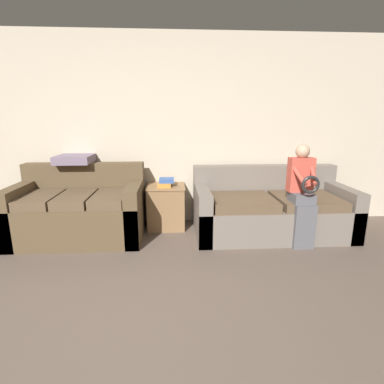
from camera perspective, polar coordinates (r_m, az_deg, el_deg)
The scene contains 7 objects.
wall_back at distance 4.21m, azimuth -7.44°, elevation 11.31°, with size 7.84×0.06×2.55m.
couch_main at distance 4.01m, azimuth 14.65°, elevation -3.33°, with size 1.94×0.96×0.83m.
couch_side at distance 3.96m, azimuth -20.49°, elevation -3.48°, with size 1.53×0.90×0.89m.
child_left_seated at distance 3.65m, azimuth 20.28°, elevation 0.06°, with size 0.28×0.37×1.17m.
side_shelf at distance 4.08m, azimuth -4.95°, elevation -2.67°, with size 0.51×0.48×0.58m.
book_stack at distance 4.01m, azimuth -5.08°, elevation 1.86°, with size 0.21×0.31×0.09m.
throw_pillow at distance 4.17m, azimuth -21.46°, elevation 5.84°, with size 0.44×0.44×0.10m.
Camera 1 is at (0.28, -1.36, 1.46)m, focal length 28.00 mm.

